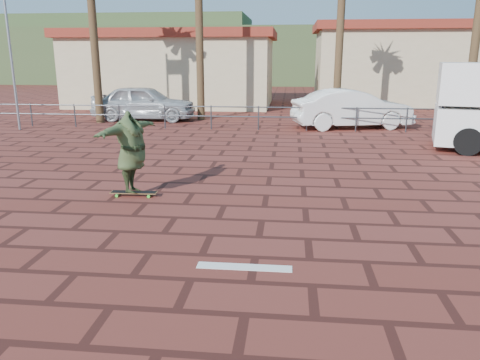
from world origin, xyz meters
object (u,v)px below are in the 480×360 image
Objects in this scene: skateboarder at (131,152)px; longboard at (134,193)px; car_silver at (144,103)px; car_white at (352,109)px.

longboard is at bearing 59.06° from skateboarder.
longboard is 0.47× the size of skateboarder.
car_silver is (-3.61, 12.45, 0.75)m from longboard.
car_silver is (-3.61, 12.45, -0.16)m from skateboarder.
longboard is 0.21× the size of car_white.
longboard is 12.99m from car_silver.
skateboarder reaches higher than car_silver.
skateboarder is 0.44× the size of car_white.
car_white is at bearing -14.85° from skateboarder.
car_white reaches higher than longboard.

